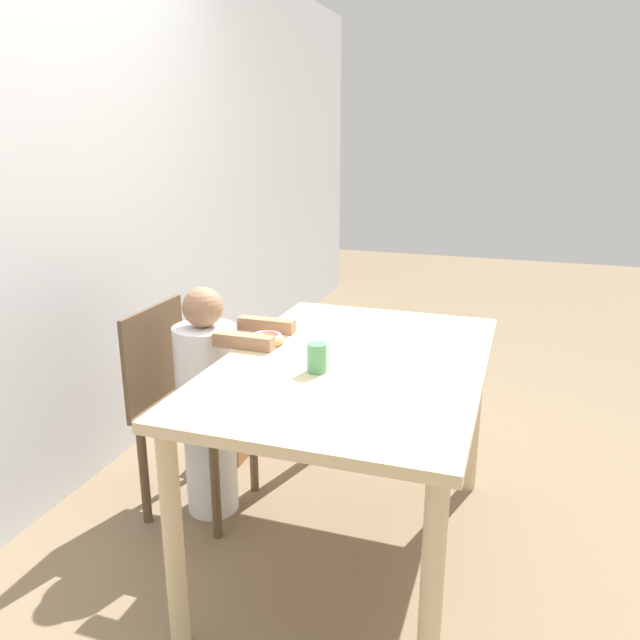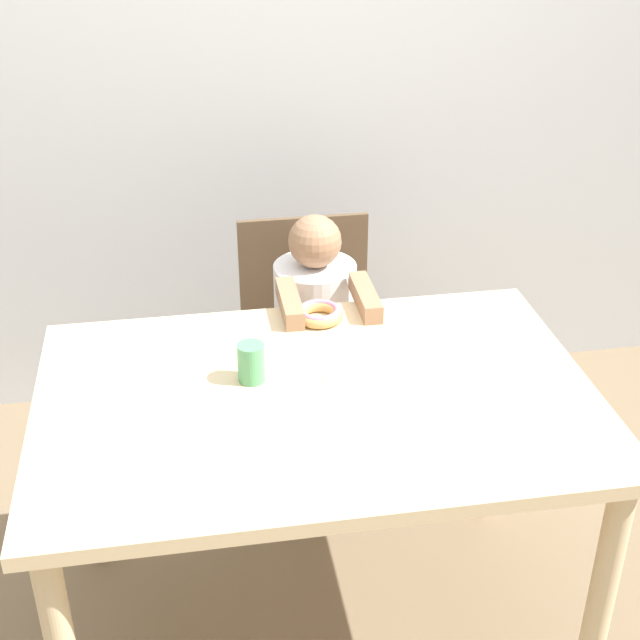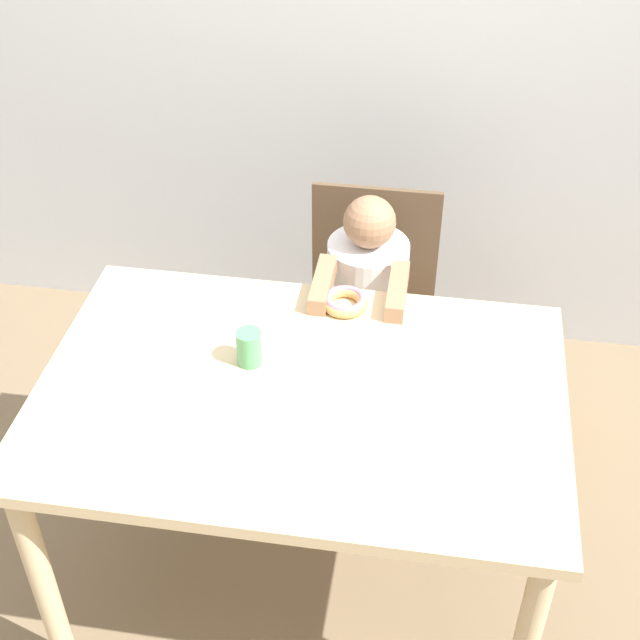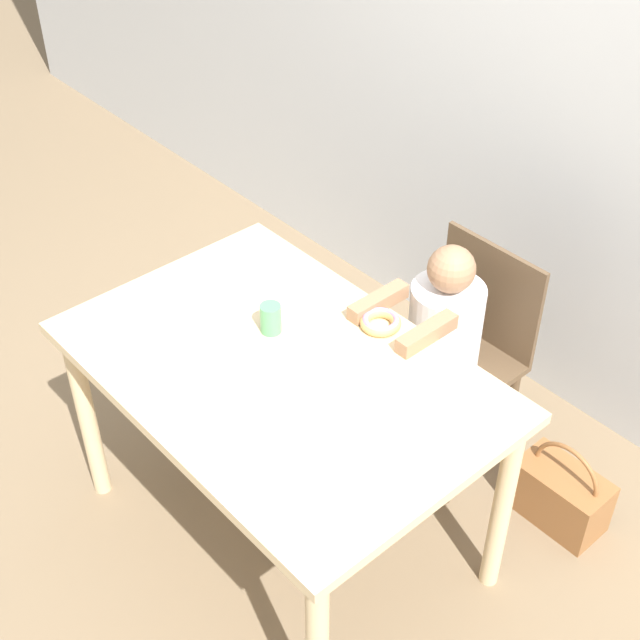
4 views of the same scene
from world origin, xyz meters
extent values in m
plane|color=#7A664C|center=(0.00, 0.00, 0.00)|extent=(12.00, 12.00, 0.00)
cube|color=silver|center=(0.00, 1.28, 1.25)|extent=(8.00, 0.05, 2.50)
cube|color=beige|center=(0.00, 0.00, 0.74)|extent=(1.29, 0.86, 0.03)
cylinder|color=beige|center=(-0.58, -0.37, 0.36)|extent=(0.06, 0.06, 0.73)
cylinder|color=beige|center=(-0.58, 0.37, 0.36)|extent=(0.06, 0.06, 0.73)
cylinder|color=beige|center=(0.58, 0.37, 0.36)|extent=(0.06, 0.06, 0.73)
cube|color=brown|center=(0.10, 0.67, 0.45)|extent=(0.41, 0.38, 0.03)
cube|color=brown|center=(0.10, 0.85, 0.65)|extent=(0.41, 0.02, 0.39)
cylinder|color=brown|center=(-0.08, 0.51, 0.22)|extent=(0.04, 0.04, 0.43)
cylinder|color=brown|center=(0.27, 0.51, 0.22)|extent=(0.04, 0.04, 0.43)
cylinder|color=brown|center=(-0.08, 0.82, 0.22)|extent=(0.04, 0.04, 0.43)
cylinder|color=brown|center=(0.27, 0.82, 0.22)|extent=(0.04, 0.04, 0.43)
cylinder|color=white|center=(0.10, 0.62, 0.23)|extent=(0.21, 0.21, 0.46)
cylinder|color=white|center=(0.10, 0.62, 0.62)|extent=(0.24, 0.24, 0.33)
sphere|color=#997051|center=(0.10, 0.62, 0.86)|extent=(0.15, 0.15, 0.15)
cube|color=#997051|center=(-0.01, 0.40, 0.79)|extent=(0.05, 0.23, 0.05)
cube|color=#997051|center=(0.20, 0.40, 0.79)|extent=(0.05, 0.23, 0.05)
torus|color=tan|center=(0.06, 0.35, 0.78)|extent=(0.13, 0.13, 0.03)
torus|color=pink|center=(0.06, 0.35, 0.79)|extent=(0.11, 0.11, 0.02)
cube|color=white|center=(0.14, 0.06, 0.76)|extent=(0.26, 0.26, 0.00)
cube|color=brown|center=(0.57, 0.75, 0.11)|extent=(0.31, 0.17, 0.22)
torus|color=brown|center=(0.57, 0.75, 0.22)|extent=(0.25, 0.02, 0.25)
cylinder|color=#519E66|center=(-0.14, 0.08, 0.81)|extent=(0.06, 0.06, 0.10)
camera|label=1|loc=(-1.91, -0.52, 1.50)|focal=35.00mm
camera|label=2|loc=(-0.28, -1.69, 1.90)|focal=50.00mm
camera|label=3|loc=(0.30, -1.56, 2.25)|focal=50.00mm
camera|label=4|loc=(1.52, -1.19, 2.48)|focal=50.00mm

